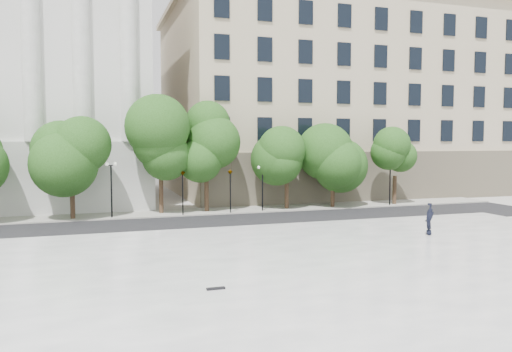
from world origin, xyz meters
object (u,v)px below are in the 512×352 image
object	(u,v)px
skateboard	(216,288)
person_lying	(429,231)
traffic_light_west	(183,170)
traffic_light_east	(230,170)

from	to	relation	value
skateboard	person_lying	bearing A→B (deg)	24.73
person_lying	skateboard	xyz separation A→B (m)	(-14.57, -6.70, -0.22)
traffic_light_west	person_lying	distance (m)	19.46
traffic_light_east	skateboard	size ratio (longest dim) A/B	5.88
traffic_light_east	person_lying	world-z (taller)	traffic_light_east
traffic_light_east	person_lying	distance (m)	17.26
skateboard	traffic_light_east	bearing A→B (deg)	73.54
traffic_light_east	person_lying	xyz separation A→B (m)	(8.17, -14.92, -2.91)
traffic_light_west	skateboard	bearing A→B (deg)	-96.45
person_lying	skateboard	distance (m)	16.03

